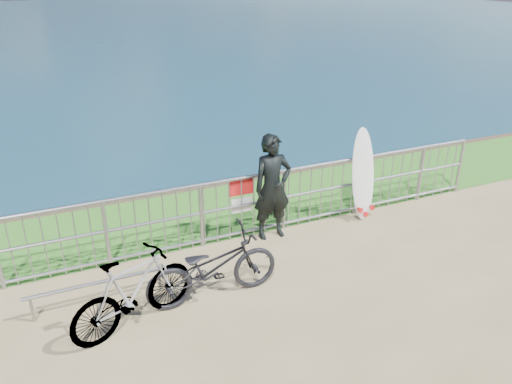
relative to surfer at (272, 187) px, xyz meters
name	(u,v)px	position (x,y,z in m)	size (l,w,h in m)	color
grass_strip	(209,213)	(-0.71, 1.25, -0.90)	(120.00, 120.00, 0.00)	#296C1D
railing	(231,209)	(-0.68, 0.15, -0.33)	(10.06, 0.10, 1.13)	gray
surfer	(272,187)	(0.00, 0.00, 0.00)	(0.66, 0.43, 1.82)	black
surfboard	(363,178)	(1.80, -0.01, -0.13)	(0.48, 0.44, 1.69)	white
bicycle_near	(213,267)	(-1.51, -1.26, -0.41)	(0.66, 1.88, 0.99)	black
bicycle_far	(133,291)	(-2.62, -1.43, -0.38)	(0.49, 1.74, 1.05)	black
bike_rack	(97,286)	(-3.00, -0.81, -0.58)	(1.88, 0.05, 0.39)	gray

